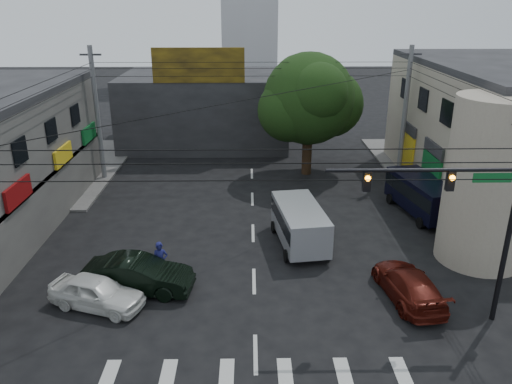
{
  "coord_description": "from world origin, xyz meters",
  "views": [
    {
      "loc": [
        -0.19,
        -17.65,
        11.93
      ],
      "look_at": [
        0.12,
        4.0,
        3.57
      ],
      "focal_mm": 35.0,
      "sensor_mm": 36.0,
      "label": 1
    }
  ],
  "objects_px": {
    "traffic_officer": "(161,262)",
    "navy_van": "(422,197)",
    "street_tree": "(309,99)",
    "utility_pole_far_left": "(98,115)",
    "silver_minivan": "(300,226)",
    "maroon_sedan": "(408,285)",
    "utility_pole_far_right": "(405,114)",
    "dark_sedan": "(138,275)",
    "traffic_gantry": "(469,208)",
    "white_compact": "(97,292)"
  },
  "relations": [
    {
      "from": "traffic_officer",
      "to": "navy_van",
      "type": "bearing_deg",
      "value": 20.39
    },
    {
      "from": "street_tree",
      "to": "navy_van",
      "type": "bearing_deg",
      "value": -51.39
    },
    {
      "from": "utility_pole_far_left",
      "to": "silver_minivan",
      "type": "xyz_separation_m",
      "value": [
        12.89,
        -10.41,
        -3.54
      ]
    },
    {
      "from": "traffic_officer",
      "to": "utility_pole_far_left",
      "type": "bearing_deg",
      "value": 107.64
    },
    {
      "from": "street_tree",
      "to": "maroon_sedan",
      "type": "bearing_deg",
      "value": -81.25
    },
    {
      "from": "maroon_sedan",
      "to": "traffic_officer",
      "type": "bearing_deg",
      "value": -16.4
    },
    {
      "from": "traffic_officer",
      "to": "utility_pole_far_right",
      "type": "bearing_deg",
      "value": 36.33
    },
    {
      "from": "dark_sedan",
      "to": "silver_minivan",
      "type": "height_order",
      "value": "silver_minivan"
    },
    {
      "from": "silver_minivan",
      "to": "traffic_gantry",
      "type": "bearing_deg",
      "value": -148.5
    },
    {
      "from": "utility_pole_far_left",
      "to": "navy_van",
      "type": "xyz_separation_m",
      "value": [
        20.49,
        -6.5,
        -3.52
      ]
    },
    {
      "from": "maroon_sedan",
      "to": "silver_minivan",
      "type": "relative_size",
      "value": 0.93
    },
    {
      "from": "street_tree",
      "to": "white_compact",
      "type": "relative_size",
      "value": 2.01
    },
    {
      "from": "utility_pole_far_right",
      "to": "silver_minivan",
      "type": "xyz_separation_m",
      "value": [
        -8.11,
        -10.41,
        -3.54
      ]
    },
    {
      "from": "street_tree",
      "to": "traffic_officer",
      "type": "bearing_deg",
      "value": -119.0
    },
    {
      "from": "utility_pole_far_right",
      "to": "silver_minivan",
      "type": "distance_m",
      "value": 13.66
    },
    {
      "from": "silver_minivan",
      "to": "traffic_officer",
      "type": "xyz_separation_m",
      "value": [
        -6.6,
        -3.4,
        -0.12
      ]
    },
    {
      "from": "utility_pole_far_right",
      "to": "white_compact",
      "type": "distance_m",
      "value": 23.61
    },
    {
      "from": "traffic_gantry",
      "to": "silver_minivan",
      "type": "xyz_separation_m",
      "value": [
        -5.43,
        6.59,
        -3.77
      ]
    },
    {
      "from": "utility_pole_far_right",
      "to": "maroon_sedan",
      "type": "distance_m",
      "value": 16.44
    },
    {
      "from": "utility_pole_far_left",
      "to": "dark_sedan",
      "type": "distance_m",
      "value": 16.14
    },
    {
      "from": "street_tree",
      "to": "dark_sedan",
      "type": "xyz_separation_m",
      "value": [
        -9.05,
        -15.7,
        -4.69
      ]
    },
    {
      "from": "street_tree",
      "to": "dark_sedan",
      "type": "distance_m",
      "value": 18.72
    },
    {
      "from": "white_compact",
      "to": "utility_pole_far_left",
      "type": "bearing_deg",
      "value": 33.42
    },
    {
      "from": "maroon_sedan",
      "to": "utility_pole_far_left",
      "type": "bearing_deg",
      "value": -49.85
    },
    {
      "from": "utility_pole_far_right",
      "to": "dark_sedan",
      "type": "bearing_deg",
      "value": -136.6
    },
    {
      "from": "silver_minivan",
      "to": "maroon_sedan",
      "type": "bearing_deg",
      "value": -148.66
    },
    {
      "from": "traffic_gantry",
      "to": "utility_pole_far_right",
      "type": "height_order",
      "value": "utility_pole_far_right"
    },
    {
      "from": "utility_pole_far_right",
      "to": "dark_sedan",
      "type": "xyz_separation_m",
      "value": [
        -15.55,
        -14.7,
        -3.82
      ]
    },
    {
      "from": "dark_sedan",
      "to": "silver_minivan",
      "type": "bearing_deg",
      "value": -52.48
    },
    {
      "from": "utility_pole_far_left",
      "to": "white_compact",
      "type": "relative_size",
      "value": 2.12
    },
    {
      "from": "dark_sedan",
      "to": "traffic_officer",
      "type": "height_order",
      "value": "traffic_officer"
    },
    {
      "from": "maroon_sedan",
      "to": "navy_van",
      "type": "height_order",
      "value": "navy_van"
    },
    {
      "from": "street_tree",
      "to": "utility_pole_far_right",
      "type": "xyz_separation_m",
      "value": [
        6.5,
        -1.0,
        -0.87
      ]
    },
    {
      "from": "street_tree",
      "to": "dark_sedan",
      "type": "bearing_deg",
      "value": -119.95
    },
    {
      "from": "traffic_gantry",
      "to": "utility_pole_far_right",
      "type": "relative_size",
      "value": 0.78
    },
    {
      "from": "street_tree",
      "to": "navy_van",
      "type": "xyz_separation_m",
      "value": [
        5.99,
        -7.5,
        -4.39
      ]
    },
    {
      "from": "utility_pole_far_right",
      "to": "navy_van",
      "type": "xyz_separation_m",
      "value": [
        -0.51,
        -6.5,
        -3.52
      ]
    },
    {
      "from": "utility_pole_far_right",
      "to": "dark_sedan",
      "type": "distance_m",
      "value": 21.74
    },
    {
      "from": "street_tree",
      "to": "utility_pole_far_right",
      "type": "distance_m",
      "value": 6.63
    },
    {
      "from": "utility_pole_far_left",
      "to": "traffic_officer",
      "type": "relative_size",
      "value": 4.91
    },
    {
      "from": "street_tree",
      "to": "traffic_gantry",
      "type": "xyz_separation_m",
      "value": [
        3.82,
        -18.0,
        -0.64
      ]
    },
    {
      "from": "traffic_gantry",
      "to": "maroon_sedan",
      "type": "distance_m",
      "value": 4.62
    },
    {
      "from": "utility_pole_far_left",
      "to": "traffic_gantry",
      "type": "bearing_deg",
      "value": -42.86
    },
    {
      "from": "dark_sedan",
      "to": "traffic_officer",
      "type": "distance_m",
      "value": 1.24
    },
    {
      "from": "maroon_sedan",
      "to": "silver_minivan",
      "type": "distance_m",
      "value": 6.55
    },
    {
      "from": "dark_sedan",
      "to": "white_compact",
      "type": "xyz_separation_m",
      "value": [
        -1.45,
        -1.21,
        -0.1
      ]
    },
    {
      "from": "street_tree",
      "to": "navy_van",
      "type": "relative_size",
      "value": 1.52
    },
    {
      "from": "silver_minivan",
      "to": "navy_van",
      "type": "xyz_separation_m",
      "value": [
        7.59,
        3.91,
        0.02
      ]
    },
    {
      "from": "dark_sedan",
      "to": "navy_van",
      "type": "height_order",
      "value": "navy_van"
    },
    {
      "from": "street_tree",
      "to": "maroon_sedan",
      "type": "xyz_separation_m",
      "value": [
        2.53,
        -16.47,
        -4.81
      ]
    }
  ]
}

